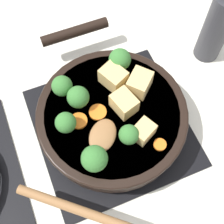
# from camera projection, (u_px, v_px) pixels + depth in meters

# --- Properties ---
(ground_plane) EXTENTS (2.40, 2.40, 0.00)m
(ground_plane) POSITION_uv_depth(u_px,v_px,m) (112.00, 127.00, 0.67)
(ground_plane) COLOR silver
(front_burner_grate) EXTENTS (0.31, 0.31, 0.03)m
(front_burner_grate) POSITION_uv_depth(u_px,v_px,m) (112.00, 125.00, 0.66)
(front_burner_grate) COLOR black
(front_burner_grate) RESTS_ON ground_plane
(skillet_pan) EXTENTS (0.38, 0.30, 0.05)m
(skillet_pan) POSITION_uv_depth(u_px,v_px,m) (112.00, 116.00, 0.62)
(skillet_pan) COLOR black
(skillet_pan) RESTS_ON front_burner_grate
(wooden_spoon) EXTENTS (0.22, 0.21, 0.02)m
(wooden_spoon) POSITION_uv_depth(u_px,v_px,m) (89.00, 173.00, 0.54)
(wooden_spoon) COLOR olive
(wooden_spoon) RESTS_ON skillet_pan
(tofu_cube_center_large) EXTENTS (0.06, 0.06, 0.04)m
(tofu_cube_center_large) POSITION_uv_depth(u_px,v_px,m) (113.00, 77.00, 0.61)
(tofu_cube_center_large) COLOR #DBB770
(tofu_cube_center_large) RESTS_ON skillet_pan
(tofu_cube_near_handle) EXTENTS (0.05, 0.05, 0.04)m
(tofu_cube_near_handle) POSITION_uv_depth(u_px,v_px,m) (124.00, 103.00, 0.58)
(tofu_cube_near_handle) COLOR #DBB770
(tofu_cube_near_handle) RESTS_ON skillet_pan
(tofu_cube_east_chunk) EXTENTS (0.05, 0.05, 0.03)m
(tofu_cube_east_chunk) POSITION_uv_depth(u_px,v_px,m) (143.00, 131.00, 0.56)
(tofu_cube_east_chunk) COLOR #DBB770
(tofu_cube_east_chunk) RESTS_ON skillet_pan
(tofu_cube_west_chunk) EXTENTS (0.06, 0.06, 0.04)m
(tofu_cube_west_chunk) POSITION_uv_depth(u_px,v_px,m) (139.00, 83.00, 0.60)
(tofu_cube_west_chunk) COLOR #DBB770
(tofu_cube_west_chunk) RESTS_ON skillet_pan
(broccoli_floret_near_spoon) EXTENTS (0.04, 0.04, 0.05)m
(broccoli_floret_near_spoon) POSITION_uv_depth(u_px,v_px,m) (66.00, 124.00, 0.56)
(broccoli_floret_near_spoon) COLOR #709956
(broccoli_floret_near_spoon) RESTS_ON skillet_pan
(broccoli_floret_center_top) EXTENTS (0.05, 0.05, 0.05)m
(broccoli_floret_center_top) POSITION_uv_depth(u_px,v_px,m) (94.00, 159.00, 0.53)
(broccoli_floret_center_top) COLOR #709956
(broccoli_floret_center_top) RESTS_ON skillet_pan
(broccoli_floret_east_rim) EXTENTS (0.04, 0.04, 0.05)m
(broccoli_floret_east_rim) POSITION_uv_depth(u_px,v_px,m) (62.00, 86.00, 0.59)
(broccoli_floret_east_rim) COLOR #709956
(broccoli_floret_east_rim) RESTS_ON skillet_pan
(broccoli_floret_west_rim) EXTENTS (0.04, 0.04, 0.05)m
(broccoli_floret_west_rim) POSITION_uv_depth(u_px,v_px,m) (78.00, 97.00, 0.58)
(broccoli_floret_west_rim) COLOR #709956
(broccoli_floret_west_rim) RESTS_ON skillet_pan
(broccoli_floret_north_edge) EXTENTS (0.04, 0.04, 0.04)m
(broccoli_floret_north_edge) POSITION_uv_depth(u_px,v_px,m) (129.00, 135.00, 0.55)
(broccoli_floret_north_edge) COLOR #709956
(broccoli_floret_north_edge) RESTS_ON skillet_pan
(broccoli_floret_south_cluster) EXTENTS (0.04, 0.04, 0.05)m
(broccoli_floret_south_cluster) POSITION_uv_depth(u_px,v_px,m) (120.00, 60.00, 0.62)
(broccoli_floret_south_cluster) COLOR #709956
(broccoli_floret_south_cluster) RESTS_ON skillet_pan
(carrot_slice_orange_thin) EXTENTS (0.03, 0.03, 0.01)m
(carrot_slice_orange_thin) POSITION_uv_depth(u_px,v_px,m) (98.00, 112.00, 0.59)
(carrot_slice_orange_thin) COLOR orange
(carrot_slice_orange_thin) RESTS_ON skillet_pan
(carrot_slice_near_center) EXTENTS (0.03, 0.03, 0.01)m
(carrot_slice_near_center) POSITION_uv_depth(u_px,v_px,m) (79.00, 121.00, 0.59)
(carrot_slice_near_center) COLOR orange
(carrot_slice_near_center) RESTS_ON skillet_pan
(carrot_slice_edge_slice) EXTENTS (0.02, 0.02, 0.01)m
(carrot_slice_edge_slice) POSITION_uv_depth(u_px,v_px,m) (160.00, 145.00, 0.57)
(carrot_slice_edge_slice) COLOR orange
(carrot_slice_edge_slice) RESTS_ON skillet_pan
(pepper_mill) EXTENTS (0.06, 0.06, 0.21)m
(pepper_mill) POSITION_uv_depth(u_px,v_px,m) (218.00, 25.00, 0.66)
(pepper_mill) COLOR #333338
(pepper_mill) RESTS_ON ground_plane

